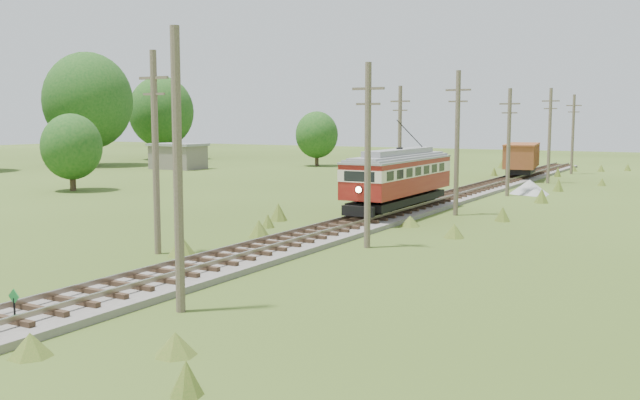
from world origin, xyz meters
The scene contains 18 objects.
railbed_main centered at (0.00, 34.00, 0.19)m, with size 3.60×96.00×0.57m.
switch_marker centered at (-0.20, 1.50, 0.63)m, with size 0.45×0.06×1.08m.
streetcar centered at (0.00, 29.47, 2.54)m, with size 2.89×11.92×5.42m.
gondola centered at (0.00, 60.68, 2.19)m, with size 4.34×9.41×3.01m.
gravel_pile centered at (4.28, 46.22, 0.54)m, with size 3.21×3.40×1.17m.
utility_pole_r_1 centered at (3.10, 5.00, 4.40)m, with size 0.30×0.30×8.80m.
utility_pole_r_2 centered at (3.30, 18.00, 4.42)m, with size 1.60×0.30×8.60m.
utility_pole_r_3 centered at (3.20, 31.00, 4.63)m, with size 1.60×0.30×9.00m.
utility_pole_r_4 centered at (3.00, 44.00, 4.32)m, with size 1.60×0.30×8.40m.
utility_pole_r_5 centered at (3.40, 57.00, 4.58)m, with size 1.60×0.30×8.90m.
utility_pole_r_6 centered at (3.20, 70.00, 4.47)m, with size 1.60×0.30×8.70m.
utility_pole_l_a centered at (-4.20, 12.00, 4.63)m, with size 1.60×0.30×9.00m.
utility_pole_l_b centered at (-4.50, 40.00, 4.42)m, with size 1.60×0.30×8.60m.
tree_left_4 centered at (-54.00, 54.00, 8.37)m, with size 11.34×11.34×14.61m.
tree_left_5 centered at (-56.00, 70.00, 7.12)m, with size 9.66×9.66×12.44m.
tree_mid_a centered at (-28.00, 68.00, 4.02)m, with size 5.46×5.46×7.03m.
tree_mid_c centered at (-30.00, 30.00, 3.71)m, with size 5.04×5.04×6.49m.
shed centered at (-40.00, 55.00, 1.57)m, with size 6.40×4.40×3.10m.
Camera 1 is at (17.62, -11.81, 6.00)m, focal length 40.00 mm.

